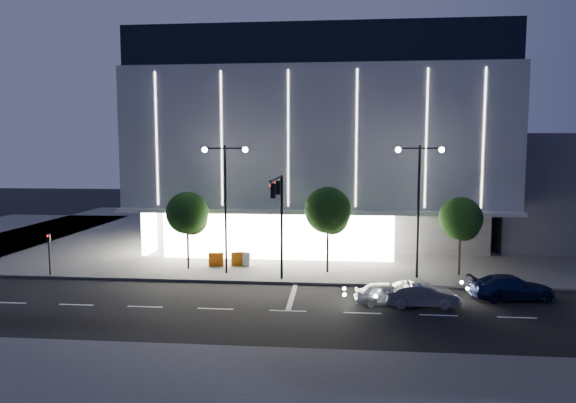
# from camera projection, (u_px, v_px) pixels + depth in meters

# --- Properties ---
(ground) EXTENTS (160.00, 160.00, 0.00)m
(ground) POSITION_uv_depth(u_px,v_px,m) (256.00, 302.00, 29.48)
(ground) COLOR black
(ground) RESTS_ON ground
(sidewalk_museum) EXTENTS (70.00, 40.00, 0.15)m
(sidewalk_museum) POSITION_uv_depth(u_px,v_px,m) (340.00, 234.00, 52.79)
(sidewalk_museum) COLOR #474747
(sidewalk_museum) RESTS_ON ground
(museum) EXTENTS (30.00, 25.80, 18.00)m
(museum) POSITION_uv_depth(u_px,v_px,m) (320.00, 144.00, 50.35)
(museum) COLOR #4C4C51
(museum) RESTS_ON ground
(annex_building) EXTENTS (16.00, 20.00, 10.00)m
(annex_building) POSITION_uv_depth(u_px,v_px,m) (555.00, 187.00, 50.36)
(annex_building) COLOR #4C4C51
(annex_building) RESTS_ON ground
(traffic_mast) EXTENTS (0.33, 5.89, 7.07)m
(traffic_mast) POSITION_uv_depth(u_px,v_px,m) (279.00, 209.00, 32.18)
(traffic_mast) COLOR black
(traffic_mast) RESTS_ON ground
(street_lamp_west) EXTENTS (3.16, 0.36, 9.00)m
(street_lamp_west) POSITION_uv_depth(u_px,v_px,m) (225.00, 190.00, 35.09)
(street_lamp_west) COLOR black
(street_lamp_west) RESTS_ON ground
(street_lamp_east) EXTENTS (3.16, 0.36, 9.00)m
(street_lamp_east) POSITION_uv_depth(u_px,v_px,m) (419.00, 191.00, 33.90)
(street_lamp_east) COLOR black
(street_lamp_east) RESTS_ON ground
(ped_signal_far) EXTENTS (0.22, 0.24, 3.00)m
(ped_signal_far) POSITION_uv_depth(u_px,v_px,m) (49.00, 250.00, 35.12)
(ped_signal_far) COLOR black
(ped_signal_far) RESTS_ON ground
(tree_left) EXTENTS (3.02, 3.02, 5.72)m
(tree_left) POSITION_uv_depth(u_px,v_px,m) (188.00, 215.00, 36.57)
(tree_left) COLOR black
(tree_left) RESTS_ON ground
(tree_mid) EXTENTS (3.25, 3.25, 6.15)m
(tree_mid) POSITION_uv_depth(u_px,v_px,m) (328.00, 213.00, 35.62)
(tree_mid) COLOR black
(tree_mid) RESTS_ON ground
(tree_right) EXTENTS (2.91, 2.91, 5.51)m
(tree_right) POSITION_uv_depth(u_px,v_px,m) (461.00, 221.00, 34.84)
(tree_right) COLOR black
(tree_right) RESTS_ON ground
(car_lead) EXTENTS (3.79, 1.81, 1.25)m
(car_lead) POSITION_uv_depth(u_px,v_px,m) (387.00, 294.00, 28.93)
(car_lead) COLOR #B7BABF
(car_lead) RESTS_ON ground
(car_second) EXTENTS (4.11, 1.63, 1.33)m
(car_second) POSITION_uv_depth(u_px,v_px,m) (421.00, 295.00, 28.57)
(car_second) COLOR #A2A5AA
(car_second) RESTS_ON ground
(car_third) EXTENTS (5.03, 2.54, 1.40)m
(car_third) POSITION_uv_depth(u_px,v_px,m) (512.00, 287.00, 29.93)
(car_third) COLOR #121C45
(car_third) RESTS_ON ground
(barrier_a) EXTENTS (1.13, 0.49, 1.00)m
(barrier_a) POSITION_uv_depth(u_px,v_px,m) (216.00, 259.00, 37.77)
(barrier_a) COLOR orange
(barrier_a) RESTS_ON sidewalk_museum
(barrier_b) EXTENTS (1.13, 0.52, 1.00)m
(barrier_b) POSITION_uv_depth(u_px,v_px,m) (243.00, 259.00, 37.99)
(barrier_b) COLOR silver
(barrier_b) RESTS_ON sidewalk_museum
(barrier_c) EXTENTS (1.13, 0.54, 1.00)m
(barrier_c) POSITION_uv_depth(u_px,v_px,m) (239.00, 259.00, 37.95)
(barrier_c) COLOR orange
(barrier_c) RESTS_ON sidewalk_museum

